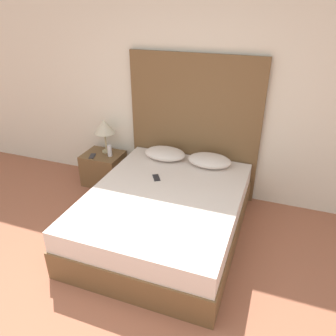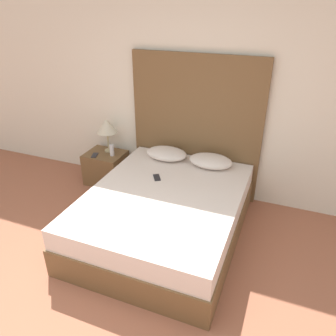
{
  "view_description": "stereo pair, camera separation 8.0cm",
  "coord_description": "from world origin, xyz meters",
  "px_view_note": "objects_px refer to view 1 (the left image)",
  "views": [
    {
      "loc": [
        1.19,
        -1.12,
        2.41
      ],
      "look_at": [
        0.13,
        1.76,
        0.8
      ],
      "focal_mm": 35.0,
      "sensor_mm": 36.0,
      "label": 1
    },
    {
      "loc": [
        1.27,
        -1.09,
        2.41
      ],
      "look_at": [
        0.13,
        1.76,
        0.8
      ],
      "focal_mm": 35.0,
      "sensor_mm": 36.0,
      "label": 2
    }
  ],
  "objects_px": {
    "bed": "(165,214)",
    "phone_on_bed": "(156,178)",
    "table_lamp": "(104,127)",
    "phone_on_nightstand": "(92,156)",
    "nightstand": "(104,168)"
  },
  "relations": [
    {
      "from": "nightstand",
      "to": "phone_on_nightstand",
      "type": "xyz_separation_m",
      "value": [
        -0.09,
        -0.11,
        0.23
      ]
    },
    {
      "from": "bed",
      "to": "table_lamp",
      "type": "height_order",
      "value": "table_lamp"
    },
    {
      "from": "nightstand",
      "to": "table_lamp",
      "type": "bearing_deg",
      "value": 79.68
    },
    {
      "from": "nightstand",
      "to": "table_lamp",
      "type": "xyz_separation_m",
      "value": [
        0.02,
        0.09,
        0.6
      ]
    },
    {
      "from": "phone_on_bed",
      "to": "phone_on_nightstand",
      "type": "bearing_deg",
      "value": 159.76
    },
    {
      "from": "phone_on_nightstand",
      "to": "nightstand",
      "type": "bearing_deg",
      "value": 49.92
    },
    {
      "from": "bed",
      "to": "phone_on_bed",
      "type": "distance_m",
      "value": 0.44
    },
    {
      "from": "nightstand",
      "to": "phone_on_nightstand",
      "type": "height_order",
      "value": "phone_on_nightstand"
    },
    {
      "from": "phone_on_nightstand",
      "to": "phone_on_bed",
      "type": "bearing_deg",
      "value": -20.24
    },
    {
      "from": "table_lamp",
      "to": "phone_on_nightstand",
      "type": "distance_m",
      "value": 0.43
    },
    {
      "from": "table_lamp",
      "to": "nightstand",
      "type": "bearing_deg",
      "value": -100.32
    },
    {
      "from": "bed",
      "to": "phone_on_nightstand",
      "type": "relative_size",
      "value": 12.43
    },
    {
      "from": "bed",
      "to": "phone_on_bed",
      "type": "height_order",
      "value": "phone_on_bed"
    },
    {
      "from": "bed",
      "to": "phone_on_bed",
      "type": "relative_size",
      "value": 12.42
    },
    {
      "from": "phone_on_bed",
      "to": "nightstand",
      "type": "distance_m",
      "value": 1.2
    }
  ]
}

